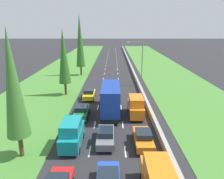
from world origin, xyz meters
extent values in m
plane|color=#28282B|center=(0.00, 60.00, 0.00)|extent=(300.00, 300.00, 0.00)
cube|color=#478433|center=(-12.65, 60.00, 0.02)|extent=(14.00, 140.00, 0.04)
cube|color=#478433|center=(14.35, 60.00, 0.02)|extent=(14.00, 140.00, 0.04)
cube|color=#9E9B93|center=(5.70, 60.00, 0.42)|extent=(0.44, 120.00, 0.85)
cube|color=white|center=(-1.75, 15.00, 0.01)|extent=(0.14, 2.00, 0.01)
cube|color=white|center=(-1.75, 21.00, 0.01)|extent=(0.14, 2.00, 0.01)
cube|color=white|center=(-1.75, 27.00, 0.01)|extent=(0.14, 2.00, 0.01)
cube|color=white|center=(-1.75, 33.00, 0.01)|extent=(0.14, 2.00, 0.01)
cube|color=white|center=(-1.75, 39.00, 0.01)|extent=(0.14, 2.00, 0.01)
cube|color=white|center=(-1.75, 45.00, 0.01)|extent=(0.14, 2.00, 0.01)
cube|color=white|center=(-1.75, 51.00, 0.01)|extent=(0.14, 2.00, 0.01)
cube|color=white|center=(-1.75, 57.00, 0.01)|extent=(0.14, 2.00, 0.01)
cube|color=white|center=(-1.75, 63.00, 0.01)|extent=(0.14, 2.00, 0.01)
cube|color=white|center=(-1.75, 69.00, 0.01)|extent=(0.14, 2.00, 0.01)
cube|color=white|center=(-1.75, 75.00, 0.01)|extent=(0.14, 2.00, 0.01)
cube|color=white|center=(-1.75, 81.00, 0.01)|extent=(0.14, 2.00, 0.01)
cube|color=white|center=(-1.75, 87.00, 0.01)|extent=(0.14, 2.00, 0.01)
cube|color=white|center=(-1.75, 93.00, 0.01)|extent=(0.14, 2.00, 0.01)
cube|color=white|center=(-1.75, 99.00, 0.01)|extent=(0.14, 2.00, 0.01)
cube|color=white|center=(-1.75, 105.00, 0.01)|extent=(0.14, 2.00, 0.01)
cube|color=white|center=(-1.75, 111.00, 0.01)|extent=(0.14, 2.00, 0.01)
cube|color=white|center=(-1.75, 117.00, 0.01)|extent=(0.14, 2.00, 0.01)
cube|color=white|center=(1.75, 15.00, 0.01)|extent=(0.14, 2.00, 0.01)
cube|color=white|center=(1.75, 21.00, 0.01)|extent=(0.14, 2.00, 0.01)
cube|color=white|center=(1.75, 27.00, 0.01)|extent=(0.14, 2.00, 0.01)
cube|color=white|center=(1.75, 33.00, 0.01)|extent=(0.14, 2.00, 0.01)
cube|color=white|center=(1.75, 39.00, 0.01)|extent=(0.14, 2.00, 0.01)
cube|color=white|center=(1.75, 45.00, 0.01)|extent=(0.14, 2.00, 0.01)
cube|color=white|center=(1.75, 51.00, 0.01)|extent=(0.14, 2.00, 0.01)
cube|color=white|center=(1.75, 57.00, 0.01)|extent=(0.14, 2.00, 0.01)
cube|color=white|center=(1.75, 63.00, 0.01)|extent=(0.14, 2.00, 0.01)
cube|color=white|center=(1.75, 69.00, 0.01)|extent=(0.14, 2.00, 0.01)
cube|color=white|center=(1.75, 75.00, 0.01)|extent=(0.14, 2.00, 0.01)
cube|color=white|center=(1.75, 81.00, 0.01)|extent=(0.14, 2.00, 0.01)
cube|color=white|center=(1.75, 87.00, 0.01)|extent=(0.14, 2.00, 0.01)
cube|color=white|center=(1.75, 93.00, 0.01)|extent=(0.14, 2.00, 0.01)
cube|color=white|center=(1.75, 99.00, 0.01)|extent=(0.14, 2.00, 0.01)
cube|color=white|center=(1.75, 105.00, 0.01)|extent=(0.14, 2.00, 0.01)
cube|color=white|center=(1.75, 111.00, 0.01)|extent=(0.14, 2.00, 0.01)
cube|color=white|center=(1.75, 117.00, 0.01)|extent=(0.14, 2.00, 0.01)
cube|color=#19232D|center=(0.18, 9.51, 1.34)|extent=(1.56, 1.90, 0.60)
cylinder|color=black|center=(-0.62, 11.06, 0.32)|extent=(0.22, 0.64, 0.64)
cylinder|color=black|center=(0.98, 11.06, 0.32)|extent=(0.22, 0.64, 0.64)
cube|color=teal|center=(-3.62, 16.16, 1.02)|extent=(1.90, 4.90, 1.40)
cube|color=teal|center=(-3.62, 15.86, 2.27)|extent=(1.80, 3.10, 1.10)
cylinder|color=black|center=(-4.49, 17.68, 0.32)|extent=(0.22, 0.64, 0.64)
cylinder|color=black|center=(-2.75, 17.68, 0.32)|extent=(0.22, 0.64, 0.64)
cylinder|color=black|center=(-4.49, 14.65, 0.32)|extent=(0.22, 0.64, 0.64)
cylinder|color=black|center=(-2.75, 14.65, 0.32)|extent=(0.22, 0.64, 0.64)
cube|color=slate|center=(-0.23, 16.65, 0.68)|extent=(1.76, 4.50, 0.72)
cube|color=#19232D|center=(-0.23, 16.50, 1.34)|extent=(1.56, 1.90, 0.60)
cylinder|color=black|center=(-1.03, 18.04, 0.32)|extent=(0.22, 0.64, 0.64)
cylinder|color=black|center=(0.57, 18.04, 0.32)|extent=(0.22, 0.64, 0.64)
cylinder|color=black|center=(-1.03, 15.25, 0.32)|extent=(0.22, 0.64, 0.64)
cylinder|color=black|center=(0.57, 15.25, 0.32)|extent=(0.22, 0.64, 0.64)
cube|color=orange|center=(3.70, 9.03, 2.27)|extent=(1.80, 3.10, 1.10)
cylinder|color=black|center=(2.83, 10.85, 0.32)|extent=(0.22, 0.64, 0.64)
cylinder|color=black|center=(4.57, 10.85, 0.32)|extent=(0.22, 0.64, 0.64)
cube|color=#237A33|center=(-3.69, 23.38, 0.68)|extent=(1.76, 4.50, 0.72)
cube|color=#19232D|center=(-3.69, 23.23, 1.34)|extent=(1.56, 1.90, 0.60)
cylinder|color=black|center=(-4.49, 24.77, 0.32)|extent=(0.22, 0.64, 0.64)
cylinder|color=black|center=(-2.89, 24.77, 0.32)|extent=(0.22, 0.64, 0.64)
cylinder|color=black|center=(-4.49, 21.98, 0.32)|extent=(0.22, 0.64, 0.64)
cylinder|color=black|center=(-2.89, 21.98, 0.32)|extent=(0.22, 0.64, 0.64)
cube|color=black|center=(0.20, 25.20, 0.60)|extent=(2.20, 9.40, 0.56)
cube|color=red|center=(0.20, 28.80, 2.13)|extent=(2.40, 2.20, 2.50)
cube|color=#19389E|center=(0.20, 24.10, 2.53)|extent=(2.44, 7.20, 3.30)
cylinder|color=black|center=(-0.92, 28.50, 0.32)|extent=(0.22, 0.64, 0.64)
cylinder|color=black|center=(1.32, 28.50, 0.32)|extent=(0.22, 0.64, 0.64)
cylinder|color=black|center=(-0.92, 23.02, 0.32)|extent=(0.22, 0.64, 0.64)
cylinder|color=black|center=(1.32, 23.02, 0.32)|extent=(0.22, 0.64, 0.64)
cylinder|color=black|center=(-0.92, 21.94, 0.32)|extent=(0.22, 0.64, 0.64)
cylinder|color=black|center=(1.32, 21.94, 0.32)|extent=(0.22, 0.64, 0.64)
cube|color=yellow|center=(-3.50, 31.13, 0.68)|extent=(1.76, 4.50, 0.72)
cube|color=#19232D|center=(-3.50, 30.98, 1.34)|extent=(1.56, 1.90, 0.60)
cylinder|color=black|center=(-4.30, 32.52, 0.32)|extent=(0.22, 0.64, 0.64)
cylinder|color=black|center=(-2.70, 32.52, 0.32)|extent=(0.22, 0.64, 0.64)
cylinder|color=black|center=(-4.30, 29.73, 0.32)|extent=(0.22, 0.64, 0.64)
cylinder|color=black|center=(-2.70, 29.73, 0.32)|extent=(0.22, 0.64, 0.64)
cube|color=yellow|center=(0.03, 33.61, 0.70)|extent=(1.68, 3.90, 0.76)
cube|color=#19232D|center=(0.03, 33.31, 1.40)|extent=(1.52, 1.60, 0.64)
cylinder|color=black|center=(-0.73, 34.82, 0.32)|extent=(0.22, 0.64, 0.64)
cylinder|color=black|center=(0.79, 34.82, 0.32)|extent=(0.22, 0.64, 0.64)
cylinder|color=black|center=(-0.73, 32.40, 0.32)|extent=(0.22, 0.64, 0.64)
cylinder|color=black|center=(0.79, 32.40, 0.32)|extent=(0.22, 0.64, 0.64)
cube|color=orange|center=(3.62, 16.24, 0.68)|extent=(1.76, 4.50, 0.72)
cube|color=#19232D|center=(3.62, 16.09, 1.34)|extent=(1.56, 1.90, 0.60)
cylinder|color=black|center=(2.82, 17.64, 0.32)|extent=(0.22, 0.64, 0.64)
cylinder|color=black|center=(4.42, 17.64, 0.32)|extent=(0.22, 0.64, 0.64)
cylinder|color=black|center=(2.82, 14.85, 0.32)|extent=(0.22, 0.64, 0.64)
cylinder|color=black|center=(4.42, 14.85, 0.32)|extent=(0.22, 0.64, 0.64)
cube|color=orange|center=(3.61, 23.84, 1.02)|extent=(1.90, 4.90, 1.40)
cube|color=orange|center=(3.61, 23.54, 2.27)|extent=(1.80, 3.10, 1.10)
cylinder|color=black|center=(2.74, 25.36, 0.32)|extent=(0.22, 0.64, 0.64)
cylinder|color=black|center=(4.48, 25.36, 0.32)|extent=(0.22, 0.64, 0.64)
cylinder|color=black|center=(2.74, 22.33, 0.32)|extent=(0.22, 0.64, 0.64)
cylinder|color=black|center=(4.48, 22.33, 0.32)|extent=(0.22, 0.64, 0.64)
cylinder|color=#4C3823|center=(-8.05, 14.21, 1.10)|extent=(0.40, 0.40, 2.20)
cone|color=#3D752D|center=(-8.05, 14.21, 7.05)|extent=(2.10, 2.10, 9.71)
cylinder|color=#4C3823|center=(-7.89, 33.18, 1.10)|extent=(0.40, 0.40, 2.20)
cone|color=#2D6623|center=(-7.89, 33.18, 6.86)|extent=(2.09, 2.09, 9.31)
cylinder|color=#4C3823|center=(-7.43, 49.25, 1.10)|extent=(0.41, 0.41, 2.20)
cone|color=#2D6623|center=(-7.43, 49.25, 8.44)|extent=(2.17, 2.17, 12.47)
cylinder|color=gray|center=(6.39, 39.83, 4.50)|extent=(0.20, 0.20, 9.00)
cylinder|color=gray|center=(4.99, 39.83, 8.85)|extent=(2.80, 0.12, 0.12)
cube|color=silver|center=(3.59, 39.83, 8.75)|extent=(0.60, 0.28, 0.20)
camera|label=1|loc=(0.56, -3.64, 11.84)|focal=34.76mm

